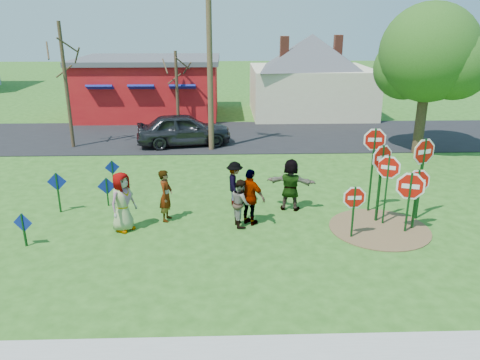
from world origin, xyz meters
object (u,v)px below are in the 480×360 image
object	(u,v)px
stop_sign_c	(388,174)
stop_sign_d	(423,159)
leafy_tree	(431,58)
utility_pole	(210,57)
stop_sign_a	(354,201)
person_a	(123,202)
stop_sign_b	(374,149)
suv	(184,129)
person_b	(166,195)

from	to	relation	value
stop_sign_c	stop_sign_d	world-z (taller)	stop_sign_d
stop_sign_c	leafy_tree	size ratio (longest dim) A/B	0.34
utility_pole	leafy_tree	distance (m)	10.48
stop_sign_d	utility_pole	xyz separation A→B (m)	(-7.13, 8.90, 2.55)
stop_sign_a	stop_sign_c	distance (m)	1.69
stop_sign_a	person_a	world-z (taller)	person_a
stop_sign_d	stop_sign_b	bearing A→B (deg)	133.07
suv	utility_pole	bearing A→B (deg)	-132.84
stop_sign_a	suv	xyz separation A→B (m)	(-6.04, 11.20, -0.32)
stop_sign_a	stop_sign_d	distance (m)	3.03
stop_sign_a	stop_sign_d	world-z (taller)	stop_sign_d
stop_sign_d	suv	size ratio (longest dim) A/B	0.60
stop_sign_d	utility_pole	world-z (taller)	utility_pole
suv	leafy_tree	size ratio (longest dim) A/B	0.68
stop_sign_b	person_b	bearing A→B (deg)	-174.09
utility_pole	leafy_tree	bearing A→B (deg)	-4.89
leafy_tree	stop_sign_b	bearing A→B (deg)	-122.89
person_b	leafy_tree	size ratio (longest dim) A/B	0.24
stop_sign_b	utility_pole	world-z (taller)	utility_pole
suv	leafy_tree	world-z (taller)	leafy_tree
person_b	utility_pole	size ratio (longest dim) A/B	0.20
stop_sign_a	stop_sign_c	bearing A→B (deg)	35.23
stop_sign_d	suv	bearing A→B (deg)	109.58
person_a	stop_sign_c	bearing A→B (deg)	-53.88
leafy_tree	stop_sign_c	bearing A→B (deg)	-118.53
person_b	utility_pole	xyz separation A→B (m)	(1.28, 8.75, 3.78)
stop_sign_b	stop_sign_d	world-z (taller)	stop_sign_b
stop_sign_a	stop_sign_b	size ratio (longest dim) A/B	0.58
stop_sign_a	leafy_tree	size ratio (longest dim) A/B	0.25
stop_sign_a	person_b	size ratio (longest dim) A/B	1.02
stop_sign_a	person_a	bearing A→B (deg)	172.54
stop_sign_d	suv	xyz separation A→B (m)	(-8.59, 9.84, -1.24)
stop_sign_a	suv	world-z (taller)	stop_sign_a
stop_sign_d	person_a	distance (m)	9.76
leafy_tree	suv	bearing A→B (deg)	171.23
person_b	leafy_tree	bearing A→B (deg)	-47.16
stop_sign_b	stop_sign_d	distance (m)	1.59
stop_sign_c	suv	bearing A→B (deg)	150.70
stop_sign_b	person_a	bearing A→B (deg)	-169.66
person_b	person_a	bearing A→B (deg)	129.32
stop_sign_a	utility_pole	distance (m)	11.75
stop_sign_a	leafy_tree	bearing A→B (deg)	56.66
person_b	suv	size ratio (longest dim) A/B	0.36
stop_sign_a	person_a	distance (m)	7.17
stop_sign_a	stop_sign_b	xyz separation A→B (m)	(1.12, 2.04, 1.08)
utility_pole	person_a	bearing A→B (deg)	-105.05
stop_sign_b	utility_pole	bearing A→B (deg)	126.36
stop_sign_b	person_a	world-z (taller)	stop_sign_b
stop_sign_a	person_a	size ratio (longest dim) A/B	0.93
utility_pole	stop_sign_a	bearing A→B (deg)	-65.96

